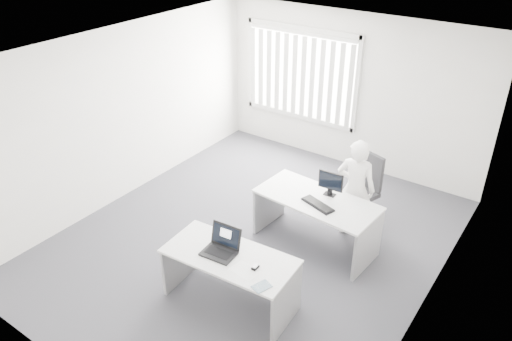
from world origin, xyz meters
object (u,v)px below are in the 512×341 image
Objects in this scene: desk_near at (230,268)px; laptop at (218,244)px; office_chair at (360,200)px; monitor at (331,184)px; desk_far at (316,212)px; person at (355,189)px.

laptop is at bearing -156.09° from desk_near.
office_chair is 1.00m from monitor.
desk_near is 4.56× the size of monitor.
desk_near is 0.93× the size of desk_far.
monitor reaches higher than office_chair.
office_chair is (0.25, 0.96, -0.22)m from desk_far.
monitor is (0.49, 1.88, 0.08)m from laptop.
monitor is (-0.15, -0.77, 0.62)m from office_chair.
office_chair reaches higher than desk_far.
desk_near is at bearing -104.62° from monitor.
monitor is (0.09, 0.19, 0.40)m from desk_far.
office_chair is 3.05× the size of monitor.
person reaches higher than laptop.
person is at bearing -61.05° from office_chair.
desk_far is (0.28, 1.63, 0.04)m from desk_near.
office_chair is 2.75× the size of laptop.
office_chair is 0.60m from person.
laptop is (-0.39, -1.69, 0.32)m from desk_far.
desk_near is 4.10× the size of laptop.
person is at bearing 64.27° from desk_far.
desk_near is 2.27m from person.
monitor is at bearing 74.48° from desk_near.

